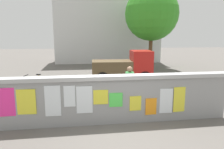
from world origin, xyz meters
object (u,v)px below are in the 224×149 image
(bicycle_far, at_px, (171,99))
(person_walking, at_px, (130,83))
(bicycle_near, at_px, (36,86))
(tree_roadside, at_px, (152,14))
(auto_rickshaw_truck, at_px, (125,66))
(motorcycle, at_px, (82,85))

(bicycle_far, xyz_separation_m, person_walking, (-1.58, 0.32, 0.62))
(bicycle_near, height_order, person_walking, person_walking)
(tree_roadside, bearing_deg, bicycle_far, -103.56)
(person_walking, xyz_separation_m, tree_roadside, (3.91, 9.34, 3.46))
(bicycle_near, bearing_deg, person_walking, -32.81)
(auto_rickshaw_truck, relative_size, tree_roadside, 0.56)
(motorcycle, bearing_deg, auto_rickshaw_truck, 45.90)
(auto_rickshaw_truck, distance_m, bicycle_far, 5.23)
(auto_rickshaw_truck, xyz_separation_m, motorcycle, (-2.65, -2.74, -0.44))
(motorcycle, distance_m, tree_roadside, 10.08)
(motorcycle, height_order, bicycle_far, bicycle_far)
(bicycle_far, bearing_deg, auto_rickshaw_truck, 98.42)
(auto_rickshaw_truck, height_order, motorcycle, auto_rickshaw_truck)
(auto_rickshaw_truck, xyz_separation_m, bicycle_far, (0.76, -5.15, -0.54))
(person_walking, bearing_deg, bicycle_far, -11.55)
(auto_rickshaw_truck, bearing_deg, motorcycle, -134.10)
(bicycle_far, bearing_deg, tree_roadside, 76.44)
(bicycle_near, distance_m, bicycle_far, 6.32)
(bicycle_near, distance_m, person_walking, 4.83)
(motorcycle, xyz_separation_m, bicycle_near, (-2.19, 0.51, -0.10))
(auto_rickshaw_truck, height_order, bicycle_far, auto_rickshaw_truck)
(motorcycle, xyz_separation_m, person_walking, (1.84, -2.09, 0.52))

